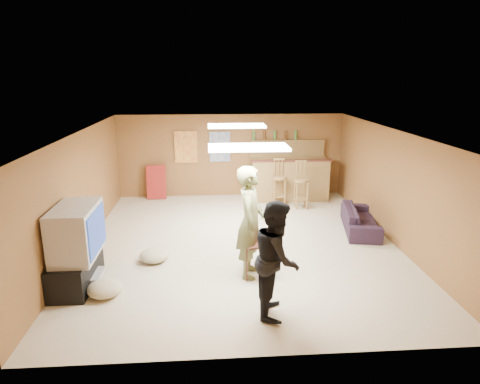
{
  "coord_description": "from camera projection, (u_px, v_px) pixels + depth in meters",
  "views": [
    {
      "loc": [
        -0.59,
        -7.83,
        3.25
      ],
      "look_at": [
        0.0,
        0.2,
        1.0
      ],
      "focal_mm": 32.0,
      "sensor_mm": 36.0,
      "label": 1
    }
  ],
  "objects": [
    {
      "name": "ground",
      "position": [
        241.0,
        243.0,
        8.43
      ],
      "size": [
        7.0,
        7.0,
        0.0
      ],
      "primitive_type": "plane",
      "color": "#C3B395",
      "rests_on": "ground"
    },
    {
      "name": "tray_table",
      "position": [
        258.0,
        260.0,
        6.99
      ],
      "size": [
        0.55,
        0.49,
        0.61
      ],
      "primitive_type": "cube",
      "rotation": [
        0.0,
        0.0,
        0.28
      ],
      "color": "#451E16",
      "rests_on": "ground"
    },
    {
      "name": "ceiling_panel_front",
      "position": [
        248.0,
        147.0,
        6.41
      ],
      "size": [
        1.2,
        0.6,
        0.04
      ],
      "primitive_type": "cube",
      "color": "white",
      "rests_on": "ceiling"
    },
    {
      "name": "cushion_near_tv",
      "position": [
        154.0,
        255.0,
        7.61
      ],
      "size": [
        0.67,
        0.67,
        0.23
      ],
      "primitive_type": "ellipsoid",
      "rotation": [
        0.0,
        0.0,
        0.38
      ],
      "color": "tan",
      "rests_on": "ground"
    },
    {
      "name": "ceiling_panel_back",
      "position": [
        237.0,
        126.0,
        9.0
      ],
      "size": [
        1.2,
        0.6,
        0.04
      ],
      "primitive_type": "cube",
      "color": "white",
      "rests_on": "ceiling"
    },
    {
      "name": "wall_right",
      "position": [
        394.0,
        187.0,
        8.35
      ],
      "size": [
        0.02,
        7.0,
        2.2
      ],
      "primitive_type": "cube",
      "color": "brown",
      "rests_on": "ground"
    },
    {
      "name": "bar_stool_left",
      "position": [
        279.0,
        184.0,
        10.73
      ],
      "size": [
        0.35,
        0.35,
        1.09
      ],
      "primitive_type": null,
      "rotation": [
        0.0,
        0.0,
        -0.0
      ],
      "color": "brown",
      "rests_on": "ground"
    },
    {
      "name": "poster_right",
      "position": [
        220.0,
        147.0,
        11.37
      ],
      "size": [
        0.55,
        0.03,
        0.8
      ],
      "primitive_type": "cube",
      "color": "#334C99",
      "rests_on": "wall_back"
    },
    {
      "name": "bar_counter",
      "position": [
        289.0,
        179.0,
        11.22
      ],
      "size": [
        2.0,
        0.6,
        1.1
      ],
      "primitive_type": "cube",
      "color": "brown",
      "rests_on": "ground"
    },
    {
      "name": "cushion_far",
      "position": [
        105.0,
        288.0,
        6.43
      ],
      "size": [
        0.64,
        0.64,
        0.24
      ],
      "primitive_type": "ellipsoid",
      "rotation": [
        0.0,
        0.0,
        -0.25
      ],
      "color": "tan",
      "rests_on": "ground"
    },
    {
      "name": "cup_red_far",
      "position": [
        263.0,
        241.0,
        6.79
      ],
      "size": [
        0.09,
        0.09,
        0.12
      ],
      "primitive_type": "cylinder",
      "rotation": [
        0.0,
        0.0,
        0.08
      ],
      "color": "red",
      "rests_on": "tray_table"
    },
    {
      "name": "dvd_box",
      "position": [
        91.0,
        275.0,
        6.78
      ],
      "size": [
        0.35,
        0.5,
        0.08
      ],
      "primitive_type": "cube",
      "color": "#B2B2B7",
      "rests_on": "tv_stand"
    },
    {
      "name": "bar_shelf",
      "position": [
        287.0,
        141.0,
        11.4
      ],
      "size": [
        2.0,
        0.18,
        0.05
      ],
      "primitive_type": "cube",
      "color": "brown",
      "rests_on": "bar_backing"
    },
    {
      "name": "sofa",
      "position": [
        361.0,
        219.0,
        9.09
      ],
      "size": [
        0.98,
        1.78,
        0.49
      ],
      "primitive_type": "imported",
      "rotation": [
        0.0,
        0.0,
        1.37
      ],
      "color": "black",
      "rests_on": "ground"
    },
    {
      "name": "poster_left",
      "position": [
        186.0,
        147.0,
        11.31
      ],
      "size": [
        0.6,
        0.03,
        0.85
      ],
      "primitive_type": "cube",
      "color": "#BF3F26",
      "rests_on": "wall_back"
    },
    {
      "name": "cup_red_near",
      "position": [
        249.0,
        238.0,
        6.91
      ],
      "size": [
        0.1,
        0.1,
        0.12
      ],
      "primitive_type": "cylinder",
      "rotation": [
        0.0,
        0.0,
        -0.2
      ],
      "color": "red",
      "rests_on": "tray_table"
    },
    {
      "name": "cushion_mid",
      "position": [
        158.0,
        253.0,
        7.75
      ],
      "size": [
        0.44,
        0.44,
        0.19
      ],
      "primitive_type": "ellipsoid",
      "rotation": [
        0.0,
        0.0,
        -0.03
      ],
      "color": "tan",
      "rests_on": "ground"
    },
    {
      "name": "tv_body",
      "position": [
        76.0,
        231.0,
        6.56
      ],
      "size": [
        0.6,
        1.1,
        0.8
      ],
      "primitive_type": "cube",
      "color": "#B2B2B7",
      "rests_on": "tv_stand"
    },
    {
      "name": "cup_blue",
      "position": [
        268.0,
        237.0,
        6.97
      ],
      "size": [
        0.11,
        0.11,
        0.12
      ],
      "primitive_type": "cylinder",
      "rotation": [
        0.0,
        0.0,
        0.36
      ],
      "color": "#16379C",
      "rests_on": "tray_table"
    },
    {
      "name": "person_olive",
      "position": [
        250.0,
        222.0,
        6.9
      ],
      "size": [
        0.58,
        0.76,
        1.85
      ],
      "primitive_type": "imported",
      "rotation": [
        0.0,
        0.0,
        1.35
      ],
      "color": "#64673B",
      "rests_on": "ground"
    },
    {
      "name": "bar_backing",
      "position": [
        287.0,
        152.0,
        11.5
      ],
      "size": [
        2.0,
        0.14,
        0.6
      ],
      "primitive_type": "cube",
      "color": "brown",
      "rests_on": "bar_counter"
    },
    {
      "name": "bottle_row",
      "position": [
        275.0,
        135.0,
        11.32
      ],
      "size": [
        1.2,
        0.08,
        0.26
      ],
      "primitive_type": null,
      "color": "#3F7233",
      "rests_on": "bar_shelf"
    },
    {
      "name": "bar_lip",
      "position": [
        292.0,
        161.0,
        10.84
      ],
      "size": [
        2.1,
        0.12,
        0.05
      ],
      "primitive_type": "cube",
      "color": "#451E16",
      "rests_on": "bar_counter"
    },
    {
      "name": "person_black",
      "position": [
        277.0,
        258.0,
        5.81
      ],
      "size": [
        0.74,
        0.88,
        1.63
      ],
      "primitive_type": "imported",
      "rotation": [
        0.0,
        0.0,
        1.41
      ],
      "color": "black",
      "rests_on": "ground"
    },
    {
      "name": "wall_left",
      "position": [
        80.0,
        193.0,
        7.93
      ],
      "size": [
        0.02,
        7.0,
        2.2
      ],
      "primitive_type": "cube",
      "color": "brown",
      "rests_on": "ground"
    },
    {
      "name": "folding_chair_stack",
      "position": [
        156.0,
        182.0,
        11.34
      ],
      "size": [
        0.5,
        0.26,
        0.91
      ],
      "primitive_type": "cube",
      "rotation": [
        -0.14,
        0.0,
        0.0
      ],
      "color": "maroon",
      "rests_on": "ground"
    },
    {
      "name": "wall_front",
      "position": [
        264.0,
        272.0,
        4.78
      ],
      "size": [
        6.0,
        0.02,
        2.2
      ],
      "primitive_type": "cube",
      "color": "brown",
      "rests_on": "ground"
    },
    {
      "name": "tv_stand",
      "position": [
        76.0,
        270.0,
        6.73
      ],
      "size": [
        0.55,
        1.3,
        0.5
      ],
      "primitive_type": "cube",
      "color": "black",
      "rests_on": "ground"
    },
    {
      "name": "ceiling",
      "position": [
        241.0,
        132.0,
        7.84
      ],
      "size": [
        6.0,
        7.0,
        0.02
      ],
      "primitive_type": "cube",
      "color": "silver",
      "rests_on": "ground"
    },
    {
      "name": "bar_stool_right",
      "position": [
        301.0,
        184.0,
        10.46
      ],
      "size": [
        0.41,
        0.41,
        1.26
      ],
      "primitive_type": null,
      "rotation": [
        0.0,
        0.0,
        -0.03
      ],
      "color": "brown",
      "rests_on": "ground"
    },
    {
      "name": "wall_back",
      "position": [
        231.0,
        156.0,
        11.5
      ],
      "size": [
        6.0,
        0.02,
        2.2
      ],
      "primitive_type": "cube",
      "color": "brown",
      "rests_on": "ground"
    },
    {
      "name": "tv_screen",
      "position": [
        97.0,
        231.0,
        6.58
      ],
      "size": [
        0.02,
        0.95,
        0.65
      ],
      "primitive_type": "cube",
      "color": "navy",
      "rests_on": "tv_body"
    }
  ]
}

